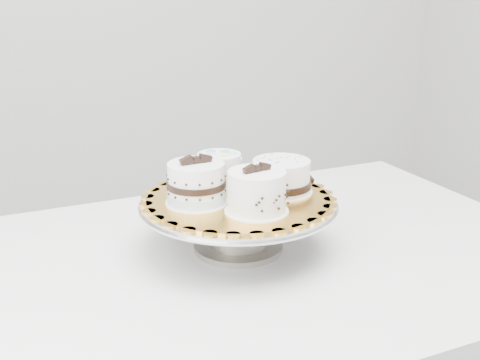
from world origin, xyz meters
name	(u,v)px	position (x,y,z in m)	size (l,w,h in m)	color
table	(254,288)	(0.00, 0.08, 0.67)	(1.24, 0.84, 0.75)	white
cake_stand	(238,216)	(-0.02, 0.11, 0.82)	(0.38, 0.38, 0.10)	gray
cake_board	(238,199)	(-0.02, 0.11, 0.86)	(0.35, 0.35, 0.01)	gold
cake_swirl	(257,193)	(-0.02, 0.03, 0.89)	(0.12, 0.12, 0.09)	white
cake_banded	(196,185)	(-0.11, 0.11, 0.89)	(0.12, 0.12, 0.10)	white
cake_dots	(219,169)	(-0.03, 0.19, 0.89)	(0.11, 0.11, 0.07)	white
cake_ribbon	(282,177)	(0.07, 0.11, 0.89)	(0.13, 0.12, 0.07)	white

